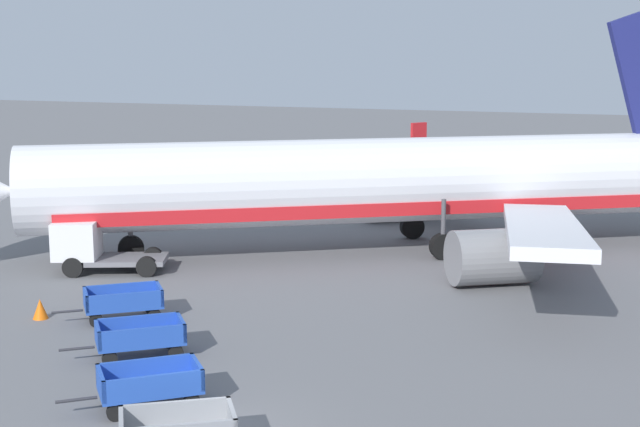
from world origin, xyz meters
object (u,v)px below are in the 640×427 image
Objects in this scene: baggage_cart_third_in_row at (150,385)px; traffic_cone_near_plane at (40,309)px; baggage_cart_far_end at (123,302)px; service_truck_beside_carts at (89,245)px; airplane at (396,182)px; baggage_cart_fourth_in_row at (140,337)px.

traffic_cone_near_plane is (-7.38, 5.44, -0.27)m from baggage_cart_third_in_row.
baggage_cart_far_end is 0.68× the size of service_truck_beside_carts.
airplane is 10.39× the size of baggage_cart_fourth_in_row.
airplane is at bearing 87.52° from baggage_cart_third_in_row.
airplane is at bearing 79.39° from baggage_cart_fourth_in_row.
airplane is 7.09× the size of service_truck_beside_carts.
baggage_cart_fourth_in_row reaches higher than traffic_cone_near_plane.
baggage_cart_fourth_in_row is 3.95m from baggage_cart_far_end.
baggage_cart_fourth_in_row and baggage_cart_far_end have the same top height.
baggage_cart_fourth_in_row is 11.06m from service_truck_beside_carts.
airplane reaches higher than baggage_cart_fourth_in_row.
traffic_cone_near_plane is at bearing -162.09° from baggage_cart_far_end.
airplane is 10.40× the size of baggage_cart_far_end.
airplane reaches higher than baggage_cart_third_in_row.
baggage_cart_far_end is at bearing 17.91° from traffic_cone_near_plane.
airplane is at bearing 67.41° from baggage_cart_far_end.
service_truck_beside_carts is (-9.54, 11.53, 0.50)m from baggage_cart_third_in_row.
airplane reaches higher than baggage_cart_far_end.
baggage_cart_third_in_row and baggage_cart_far_end have the same top height.
baggage_cart_third_in_row is at bearing -92.48° from airplane.
baggage_cart_third_in_row is 0.67× the size of service_truck_beside_carts.
baggage_cart_far_end is (-5.58, -13.42, -2.45)m from airplane.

